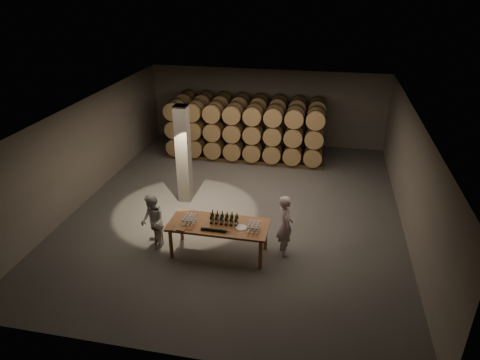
% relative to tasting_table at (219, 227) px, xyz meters
% --- Properties ---
extents(room, '(12.00, 12.00, 12.00)m').
position_rel_tasting_table_xyz_m(room, '(-1.80, 2.70, 0.80)').
color(room, '#555350').
rests_on(room, ground).
extents(tasting_table, '(2.60, 1.10, 0.90)m').
position_rel_tasting_table_xyz_m(tasting_table, '(0.00, 0.00, 0.00)').
color(tasting_table, brown).
rests_on(tasting_table, ground).
extents(barrel_stack_back, '(6.26, 0.95, 2.31)m').
position_rel_tasting_table_xyz_m(barrel_stack_back, '(-0.57, 7.70, 0.40)').
color(barrel_stack_back, brown).
rests_on(barrel_stack_back, ground).
extents(barrel_stack_front, '(6.26, 0.95, 2.31)m').
position_rel_tasting_table_xyz_m(barrel_stack_front, '(-0.57, 6.30, 0.40)').
color(barrel_stack_front, brown).
rests_on(barrel_stack_front, ground).
extents(bottle_cluster, '(0.73, 0.23, 0.32)m').
position_rel_tasting_table_xyz_m(bottle_cluster, '(0.14, 0.07, 0.22)').
color(bottle_cluster, black).
rests_on(bottle_cluster, tasting_table).
extents(lying_bottles, '(0.74, 0.07, 0.07)m').
position_rel_tasting_table_xyz_m(lying_bottles, '(-0.03, -0.36, 0.14)').
color(lying_bottles, black).
rests_on(lying_bottles, tasting_table).
extents(glass_cluster_left, '(0.30, 0.41, 0.17)m').
position_rel_tasting_table_xyz_m(glass_cluster_left, '(-0.77, -0.05, 0.22)').
color(glass_cluster_left, silver).
rests_on(glass_cluster_left, tasting_table).
extents(glass_cluster_right, '(0.30, 0.41, 0.17)m').
position_rel_tasting_table_xyz_m(glass_cluster_right, '(0.94, -0.06, 0.23)').
color(glass_cluster_right, silver).
rests_on(glass_cluster_right, tasting_table).
extents(plate, '(0.30, 0.30, 0.02)m').
position_rel_tasting_table_xyz_m(plate, '(0.61, -0.07, 0.11)').
color(plate, silver).
rests_on(plate, tasting_table).
extents(notebook_near, '(0.24, 0.21, 0.03)m').
position_rel_tasting_table_xyz_m(notebook_near, '(-0.86, -0.45, 0.12)').
color(notebook_near, brown).
rests_on(notebook_near, tasting_table).
extents(notebook_corner, '(0.28, 0.33, 0.03)m').
position_rel_tasting_table_xyz_m(notebook_corner, '(-1.18, -0.43, 0.12)').
color(notebook_corner, brown).
rests_on(notebook_corner, tasting_table).
extents(pen, '(0.13, 0.03, 0.01)m').
position_rel_tasting_table_xyz_m(pen, '(-0.63, -0.44, 0.11)').
color(pen, black).
rests_on(pen, tasting_table).
extents(stool, '(0.35, 0.35, 0.58)m').
position_rel_tasting_table_xyz_m(stool, '(-1.74, 0.06, -0.32)').
color(stool, brown).
rests_on(stool, ground).
extents(person_man, '(0.63, 0.74, 1.71)m').
position_rel_tasting_table_xyz_m(person_man, '(1.70, 0.34, 0.06)').
color(person_man, beige).
rests_on(person_man, ground).
extents(person_woman, '(0.91, 0.95, 1.55)m').
position_rel_tasting_table_xyz_m(person_woman, '(-1.81, -0.03, -0.02)').
color(person_woman, silver).
rests_on(person_woman, ground).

